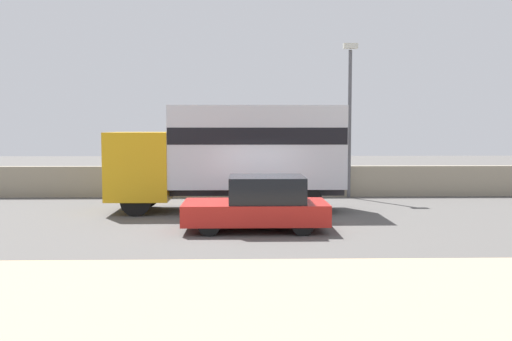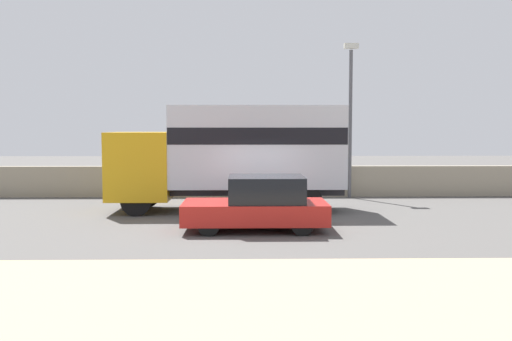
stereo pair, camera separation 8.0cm
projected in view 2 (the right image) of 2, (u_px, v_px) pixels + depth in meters
The scene contains 6 objects.
ground_plane at pixel (260, 227), 16.04m from camera, with size 80.00×80.00×0.00m, color #514F4C.
dirt_shoulder_foreground at pixel (273, 309), 8.77m from camera, with size 60.00×6.46×0.04m.
stone_wall_backdrop at pixel (255, 181), 23.15m from camera, with size 60.00×0.35×1.24m.
street_lamp at pixel (350, 108), 22.52m from camera, with size 0.56×0.28×6.09m.
box_truck at pixel (234, 152), 19.00m from camera, with size 7.72×2.42×3.50m.
car_hatchback at pixel (259, 204), 15.55m from camera, with size 3.91×1.90×1.48m.
Camera 2 is at (-0.43, -15.87, 2.81)m, focal length 40.00 mm.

